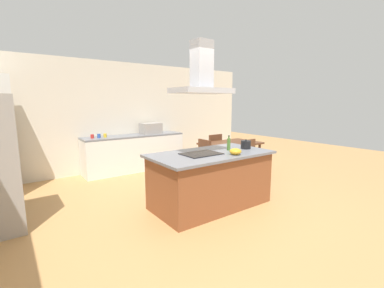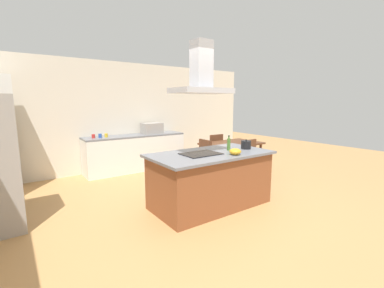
{
  "view_description": "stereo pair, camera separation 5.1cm",
  "coord_description": "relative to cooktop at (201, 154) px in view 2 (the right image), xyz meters",
  "views": [
    {
      "loc": [
        -2.69,
        -3.19,
        1.72
      ],
      "look_at": [
        -0.09,
        0.4,
        1.0
      ],
      "focal_mm": 24.22,
      "sensor_mm": 36.0,
      "label": 1
    },
    {
      "loc": [
        -2.64,
        -3.22,
        1.72
      ],
      "look_at": [
        -0.09,
        0.4,
        1.0
      ],
      "focal_mm": 24.22,
      "sensor_mm": 36.0,
      "label": 2
    }
  ],
  "objects": [
    {
      "name": "ground",
      "position": [
        0.2,
        1.5,
        -0.91
      ],
      "size": [
        16.0,
        16.0,
        0.0
      ],
      "primitive_type": "plane",
      "color": "tan"
    },
    {
      "name": "wall_back",
      "position": [
        0.2,
        3.25,
        0.44
      ],
      "size": [
        7.2,
        0.1,
        2.7
      ],
      "primitive_type": "cube",
      "color": "beige",
      "rests_on": "ground"
    },
    {
      "name": "kitchen_island",
      "position": [
        0.2,
        0.0,
        -0.45
      ],
      "size": [
        2.01,
        1.08,
        0.9
      ],
      "color": "brown",
      "rests_on": "ground"
    },
    {
      "name": "cooktop",
      "position": [
        0.0,
        0.0,
        0.0
      ],
      "size": [
        0.6,
        0.44,
        0.01
      ],
      "primitive_type": "cube",
      "color": "black",
      "rests_on": "kitchen_island"
    },
    {
      "name": "tea_kettle",
      "position": [
        0.94,
        -0.08,
        0.07
      ],
      "size": [
        0.23,
        0.18,
        0.17
      ],
      "color": "black",
      "rests_on": "kitchen_island"
    },
    {
      "name": "olive_oil_bottle",
      "position": [
        0.59,
        -0.01,
        0.1
      ],
      "size": [
        0.06,
        0.06,
        0.26
      ],
      "color": "#47722D",
      "rests_on": "kitchen_island"
    },
    {
      "name": "mixing_bowl",
      "position": [
        0.41,
        -0.35,
        0.05
      ],
      "size": [
        0.19,
        0.19,
        0.1
      ],
      "primitive_type": "ellipsoid",
      "color": "gold",
      "rests_on": "kitchen_island"
    },
    {
      "name": "back_counter",
      "position": [
        0.11,
        2.88,
        -0.46
      ],
      "size": [
        2.51,
        0.62,
        0.9
      ],
      "color": "white",
      "rests_on": "ground"
    },
    {
      "name": "countertop_microwave",
      "position": [
        0.58,
        2.88,
        0.13
      ],
      "size": [
        0.5,
        0.38,
        0.28
      ],
      "primitive_type": "cube",
      "color": "#9E9993",
      "rests_on": "back_counter"
    },
    {
      "name": "coffee_mug_red",
      "position": [
        -0.9,
        2.89,
        0.04
      ],
      "size": [
        0.08,
        0.08,
        0.09
      ],
      "primitive_type": "cylinder",
      "color": "red",
      "rests_on": "back_counter"
    },
    {
      "name": "coffee_mug_blue",
      "position": [
        -0.75,
        2.89,
        0.04
      ],
      "size": [
        0.08,
        0.08,
        0.09
      ],
      "primitive_type": "cylinder",
      "color": "#2D56B2",
      "rests_on": "back_counter"
    },
    {
      "name": "coffee_mug_yellow",
      "position": [
        -0.62,
        2.88,
        0.04
      ],
      "size": [
        0.08,
        0.08,
        0.09
      ],
      "primitive_type": "cylinder",
      "color": "gold",
      "rests_on": "back_counter"
    },
    {
      "name": "dining_table",
      "position": [
        1.89,
        1.26,
        -0.24
      ],
      "size": [
        1.4,
        0.9,
        0.75
      ],
      "color": "#59331E",
      "rests_on": "ground"
    },
    {
      "name": "chair_at_left_end",
      "position": [
        0.98,
        1.26,
        -0.4
      ],
      "size": [
        0.42,
        0.42,
        0.89
      ],
      "color": "#2D6BB7",
      "rests_on": "ground"
    },
    {
      "name": "chair_facing_back_wall",
      "position": [
        1.89,
        1.93,
        -0.4
      ],
      "size": [
        0.42,
        0.42,
        0.89
      ],
      "color": "#2D6BB7",
      "rests_on": "ground"
    },
    {
      "name": "chair_facing_island",
      "position": [
        1.89,
        0.6,
        -0.4
      ],
      "size": [
        0.42,
        0.42,
        0.89
      ],
      "color": "#2D6BB7",
      "rests_on": "ground"
    },
    {
      "name": "range_hood",
      "position": [
        -0.0,
        0.0,
        1.2
      ],
      "size": [
        0.9,
        0.55,
        0.78
      ],
      "color": "#ADADB2"
    }
  ]
}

